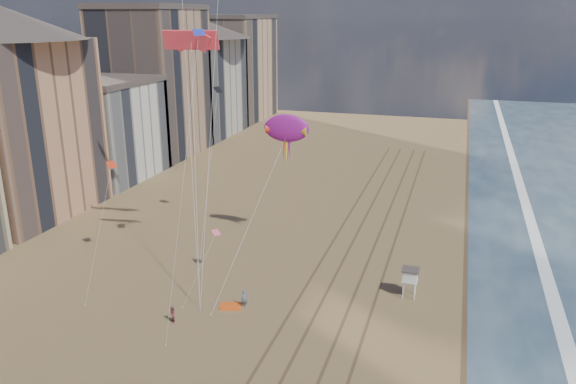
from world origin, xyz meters
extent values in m
plane|color=#42301E|center=(19.00, 40.00, 0.00)|extent=(260.00, 260.00, 0.00)
plane|color=white|center=(23.20, 40.00, 0.00)|extent=(260.00, 260.00, 0.00)
cube|color=brown|center=(-1.20, 30.00, 0.01)|extent=(0.28, 120.00, 0.01)
cube|color=brown|center=(1.20, 30.00, 0.01)|extent=(0.28, 120.00, 0.01)
cube|color=brown|center=(4.00, 30.00, 0.01)|extent=(0.28, 120.00, 0.01)
cube|color=brown|center=(6.20, 30.00, 0.01)|extent=(0.28, 120.00, 0.01)
cube|color=tan|center=(-45.50, 34.00, 12.00)|extent=(15.00, 20.00, 24.00)
cube|color=silver|center=(-45.00, 54.00, 8.00)|extent=(14.00, 18.00, 16.00)
cube|color=#473D38|center=(-45.00, 54.00, 16.50)|extent=(14.28, 18.36, 1.00)
cube|color=tan|center=(-46.00, 72.00, 14.00)|extent=(16.00, 20.00, 28.00)
cube|color=#473D38|center=(-46.00, 72.00, 28.50)|extent=(16.32, 20.40, 1.00)
cube|color=#BCB2A3|center=(-45.50, 92.00, 11.00)|extent=(15.00, 22.00, 22.00)
cone|color=#473D38|center=(-45.50, 92.00, 24.20)|extent=(34.22, 34.22, 4.40)
cube|color=tan|center=(-46.00, 114.00, 13.00)|extent=(16.00, 24.00, 26.00)
cube|color=#473D38|center=(-46.00, 114.00, 26.50)|extent=(16.32, 24.48, 1.00)
cylinder|color=silver|center=(8.74, 24.27, 0.84)|extent=(0.11, 0.11, 1.69)
cylinder|color=silver|center=(9.87, 24.27, 0.84)|extent=(0.11, 0.11, 1.69)
cylinder|color=silver|center=(8.74, 25.40, 0.84)|extent=(0.11, 0.11, 1.69)
cylinder|color=silver|center=(9.87, 25.40, 0.84)|extent=(0.11, 0.11, 1.69)
cube|color=silver|center=(9.30, 24.84, 1.83)|extent=(1.50, 1.50, 0.11)
cube|color=silver|center=(9.30, 24.84, 2.39)|extent=(1.41, 1.41, 1.03)
cube|color=#473D38|center=(9.30, 24.84, 3.00)|extent=(1.69, 1.69, 0.09)
cube|color=#FA5615|center=(-7.02, 17.49, 0.12)|extent=(2.35, 1.84, 0.23)
ellipsoid|color=#921686|center=(-6.24, 33.18, 14.76)|extent=(4.91, 0.92, 2.92)
cone|color=red|center=(-7.99, 33.18, 14.54)|extent=(1.32, 1.10, 1.10)
cone|color=yellow|center=(-4.48, 33.18, 14.54)|extent=(1.32, 1.10, 1.10)
cylinder|color=silver|center=(-7.24, 24.36, 6.83)|extent=(0.03, 0.03, 22.40)
imported|color=slate|center=(-5.74, 17.88, 0.92)|extent=(0.80, 0.77, 1.85)
imported|color=#924E4A|center=(-11.04, 13.24, 0.85)|extent=(1.00, 1.05, 1.70)
cube|color=#F93745|center=(-12.38, 22.51, 24.88)|extent=(5.41, 1.78, 1.84)
plane|color=red|center=(-21.94, 21.72, 12.11)|extent=(1.43, 1.46, 0.58)
plane|color=#2537C6|center=(-10.48, 20.39, 25.66)|extent=(1.79, 1.76, 0.53)
plane|color=black|center=(-15.37, 34.85, 18.58)|extent=(1.43, 1.49, 0.62)
plane|color=#FB617C|center=(-11.19, 23.80, 4.93)|extent=(1.36, 1.37, 0.37)
camera|label=1|loc=(12.68, -27.23, 27.27)|focal=35.00mm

